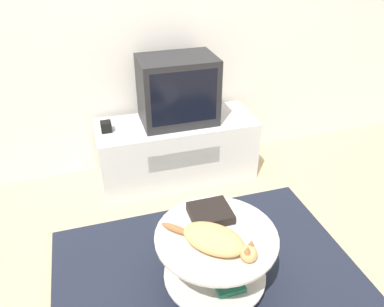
{
  "coord_description": "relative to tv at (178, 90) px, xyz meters",
  "views": [
    {
      "loc": [
        -0.56,
        -1.4,
        1.88
      ],
      "look_at": [
        0.05,
        0.6,
        0.6
      ],
      "focal_mm": 35.0,
      "sensor_mm": 36.0,
      "label": 1
    }
  ],
  "objects": [
    {
      "name": "wall_back",
      "position": [
        -0.13,
        0.31,
        0.52
      ],
      "size": [
        8.0,
        0.05,
        2.6
      ],
      "color": "silver",
      "rests_on": "ground_plane"
    },
    {
      "name": "speaker",
      "position": [
        -0.58,
        -0.02,
        -0.22
      ],
      "size": [
        0.08,
        0.08,
        0.08
      ],
      "color": "black",
      "rests_on": "tv_stand"
    },
    {
      "name": "ground_plane",
      "position": [
        -0.13,
        -1.25,
        -0.78
      ],
      "size": [
        12.0,
        12.0,
        0.0
      ],
      "primitive_type": "plane",
      "color": "tan"
    },
    {
      "name": "cat",
      "position": [
        -0.16,
        -1.32,
        -0.3
      ],
      "size": [
        0.43,
        0.43,
        0.12
      ],
      "rotation": [
        0.0,
        0.0,
        -0.79
      ],
      "color": "tan",
      "rests_on": "coffee_table"
    },
    {
      "name": "tv",
      "position": [
        0.0,
        0.0,
        0.0
      ],
      "size": [
        0.59,
        0.4,
        0.52
      ],
      "color": "#232326",
      "rests_on": "tv_stand"
    },
    {
      "name": "coffee_table",
      "position": [
        -0.12,
        -1.24,
        -0.51
      ],
      "size": [
        0.68,
        0.68,
        0.41
      ],
      "color": "#B2B2B7",
      "rests_on": "rug"
    },
    {
      "name": "rug",
      "position": [
        -0.13,
        -1.25,
        -0.77
      ],
      "size": [
        1.87,
        1.53,
        0.02
      ],
      "color": "#1E2333",
      "rests_on": "ground_plane"
    },
    {
      "name": "tv_stand",
      "position": [
        -0.02,
        -0.02,
        -0.52
      ],
      "size": [
        1.29,
        0.5,
        0.52
      ],
      "color": "silver",
      "rests_on": "ground_plane"
    },
    {
      "name": "dvd_box",
      "position": [
        -0.1,
        -1.08,
        -0.33
      ],
      "size": [
        0.24,
        0.21,
        0.05
      ],
      "color": "black",
      "rests_on": "coffee_table"
    }
  ]
}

